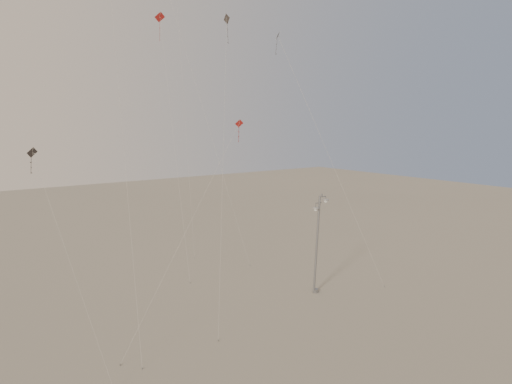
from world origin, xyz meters
TOP-DOWN VIEW (x-y plane):
  - ground at (0.00, 0.00)m, footprint 160.00×160.00m
  - street_lamp at (3.67, 2.40)m, footprint 1.62×0.53m
  - kite_1 at (0.63, 11.27)m, footprint 9.47×14.02m
  - kite_3 at (-5.07, 3.66)m, footprint 10.40×3.28m
  - kite_4 at (6.22, 7.64)m, footprint 3.96×10.46m
  - kite_5 at (-0.82, 17.77)m, footprint 0.57×2.78m
  - kite_6 at (-15.16, 3.19)m, footprint 2.48×5.34m
  - kite_7 at (-1.17, 20.57)m, footprint 3.81×12.73m

SIDE VIEW (x-z plane):
  - ground at x=0.00m, z-range 0.00..0.00m
  - street_lamp at x=3.67m, z-range 0.27..8.41m
  - kite_6 at x=-15.16m, z-range 2.87..15.15m
  - kite_3 at x=-5.07m, z-range 3.07..16.98m
  - kite_4 at x=6.22m, z-range 5.66..27.62m
  - kite_1 at x=0.63m, z-range 6.71..30.61m
  - kite_7 at x=-1.17m, z-range 8.06..33.55m
  - kite_5 at x=-0.82m, z-range 8.89..41.69m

